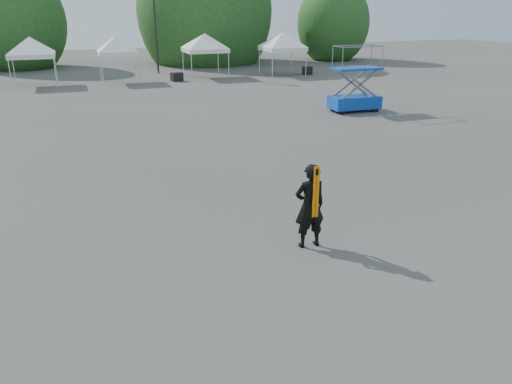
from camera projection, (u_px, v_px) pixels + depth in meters
name	position (u px, v px, depth m)	size (l,w,h in m)	color
ground	(257.00, 226.00, 12.75)	(120.00, 120.00, 0.00)	#474442
light_pole_east	(154.00, 3.00, 39.93)	(0.60, 0.25, 9.80)	black
tree_mid_w	(15.00, 22.00, 43.97)	(4.16, 4.16, 6.33)	#382314
tree_mid_e	(205.00, 11.00, 48.26)	(5.12, 5.12, 7.79)	#382314
tree_far_e	(333.00, 23.00, 51.13)	(3.84, 3.84, 5.84)	#382314
tent_d	(30.00, 41.00, 34.18)	(4.27, 4.27, 3.88)	silver
tent_e	(116.00, 39.00, 35.75)	(3.81, 3.81, 3.88)	silver
tent_f	(205.00, 37.00, 38.36)	(4.40, 4.40, 3.88)	silver
tent_g	(283.00, 36.00, 39.59)	(4.34, 4.34, 3.88)	silver
man	(310.00, 206.00, 11.36)	(0.74, 0.50, 2.01)	black
scissor_lift	(356.00, 79.00, 26.13)	(2.65, 1.36, 3.38)	#0B2A94
crate_mid	(177.00, 77.00, 37.30)	(0.81, 0.63, 0.63)	black
crate_east	(307.00, 71.00, 40.92)	(0.83, 0.64, 0.64)	black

